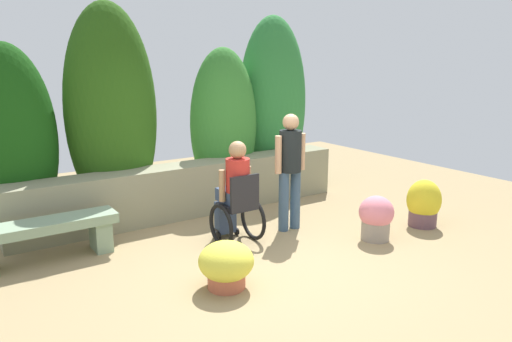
{
  "coord_description": "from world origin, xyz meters",
  "views": [
    {
      "loc": [
        -3.05,
        -4.24,
        2.31
      ],
      "look_at": [
        0.42,
        0.94,
        0.85
      ],
      "focal_mm": 33.76,
      "sensor_mm": 36.0,
      "label": 1
    }
  ],
  "objects_px": {
    "person_in_wheelchair": "(236,196)",
    "flower_pot_red_accent": "(376,217)",
    "stone_bench": "(46,234)",
    "person_standing_companion": "(290,164)",
    "flower_pot_terracotta_by_wall": "(226,264)",
    "flower_pot_purple_near": "(424,204)"
  },
  "relations": [
    {
      "from": "stone_bench",
      "to": "person_standing_companion",
      "type": "bearing_deg",
      "value": -6.25
    },
    {
      "from": "flower_pot_purple_near",
      "to": "flower_pot_red_accent",
      "type": "bearing_deg",
      "value": 179.77
    },
    {
      "from": "person_in_wheelchair",
      "to": "flower_pot_purple_near",
      "type": "bearing_deg",
      "value": -24.13
    },
    {
      "from": "person_standing_companion",
      "to": "flower_pot_red_accent",
      "type": "height_order",
      "value": "person_standing_companion"
    },
    {
      "from": "person_in_wheelchair",
      "to": "person_standing_companion",
      "type": "xyz_separation_m",
      "value": [
        0.87,
        0.01,
        0.3
      ]
    },
    {
      "from": "stone_bench",
      "to": "person_in_wheelchair",
      "type": "relative_size",
      "value": 1.21
    },
    {
      "from": "flower_pot_purple_near",
      "to": "flower_pot_terracotta_by_wall",
      "type": "distance_m",
      "value": 3.27
    },
    {
      "from": "flower_pot_purple_near",
      "to": "flower_pot_terracotta_by_wall",
      "type": "relative_size",
      "value": 1.16
    },
    {
      "from": "flower_pot_purple_near",
      "to": "person_in_wheelchair",
      "type": "bearing_deg",
      "value": 159.76
    },
    {
      "from": "person_in_wheelchair",
      "to": "flower_pot_purple_near",
      "type": "relative_size",
      "value": 1.99
    },
    {
      "from": "person_in_wheelchair",
      "to": "flower_pot_red_accent",
      "type": "distance_m",
      "value": 1.85
    },
    {
      "from": "person_standing_companion",
      "to": "flower_pot_purple_near",
      "type": "bearing_deg",
      "value": -33.59
    },
    {
      "from": "flower_pot_purple_near",
      "to": "flower_pot_terracotta_by_wall",
      "type": "xyz_separation_m",
      "value": [
        -3.26,
        -0.09,
        -0.07
      ]
    },
    {
      "from": "flower_pot_red_accent",
      "to": "person_in_wheelchair",
      "type": "bearing_deg",
      "value": 149.43
    },
    {
      "from": "flower_pot_terracotta_by_wall",
      "to": "flower_pot_purple_near",
      "type": "bearing_deg",
      "value": 1.56
    },
    {
      "from": "person_standing_companion",
      "to": "flower_pot_terracotta_by_wall",
      "type": "distance_m",
      "value": 2.03
    },
    {
      "from": "person_standing_companion",
      "to": "flower_pot_purple_near",
      "type": "xyz_separation_m",
      "value": [
        1.65,
        -0.94,
        -0.6
      ]
    },
    {
      "from": "stone_bench",
      "to": "person_in_wheelchair",
      "type": "bearing_deg",
      "value": -11.63
    },
    {
      "from": "person_in_wheelchair",
      "to": "flower_pot_terracotta_by_wall",
      "type": "xyz_separation_m",
      "value": [
        -0.74,
        -1.02,
        -0.37
      ]
    },
    {
      "from": "person_standing_companion",
      "to": "stone_bench",
      "type": "bearing_deg",
      "value": 162.76
    },
    {
      "from": "person_standing_companion",
      "to": "flower_pot_terracotta_by_wall",
      "type": "xyz_separation_m",
      "value": [
        -1.61,
        -1.03,
        -0.67
      ]
    },
    {
      "from": "stone_bench",
      "to": "person_standing_companion",
      "type": "height_order",
      "value": "person_standing_companion"
    }
  ]
}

